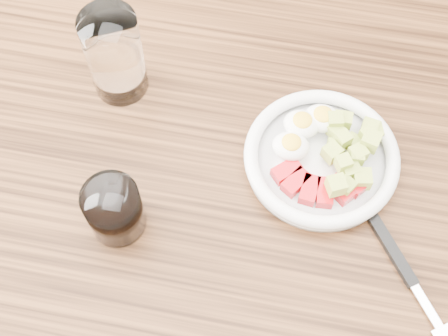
# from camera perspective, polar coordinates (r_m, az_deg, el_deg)

# --- Properties ---
(ground) EXTENTS (4.00, 4.00, 0.00)m
(ground) POSITION_cam_1_polar(r_m,az_deg,el_deg) (1.56, 0.30, -13.71)
(ground) COLOR brown
(ground) RESTS_ON ground
(dining_table) EXTENTS (1.50, 0.90, 0.77)m
(dining_table) POSITION_cam_1_polar(r_m,az_deg,el_deg) (0.92, 0.50, -4.32)
(dining_table) COLOR brown
(dining_table) RESTS_ON ground
(bowl) EXTENTS (0.21, 0.21, 0.05)m
(bowl) POSITION_cam_1_polar(r_m,az_deg,el_deg) (0.83, 8.96, 1.13)
(bowl) COLOR white
(bowl) RESTS_ON dining_table
(fork) EXTENTS (0.14, 0.18, 0.01)m
(fork) POSITION_cam_1_polar(r_m,az_deg,el_deg) (0.81, 16.15, -8.93)
(fork) COLOR black
(fork) RESTS_ON dining_table
(water_glass) EXTENTS (0.08, 0.08, 0.14)m
(water_glass) POSITION_cam_1_polar(r_m,az_deg,el_deg) (0.86, -9.96, 10.13)
(water_glass) COLOR white
(water_glass) RESTS_ON dining_table
(coffee_glass) EXTENTS (0.07, 0.07, 0.08)m
(coffee_glass) POSITION_cam_1_polar(r_m,az_deg,el_deg) (0.78, -10.00, -3.81)
(coffee_glass) COLOR white
(coffee_glass) RESTS_ON dining_table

